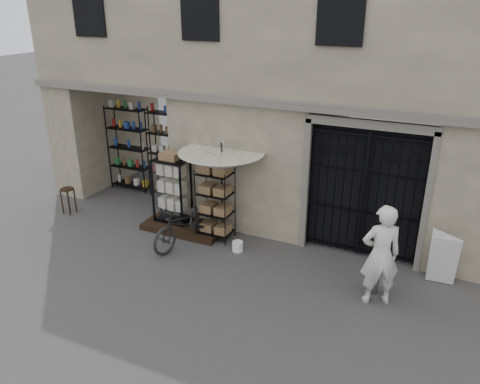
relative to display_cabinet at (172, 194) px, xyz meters
The scene contains 15 objects.
ground 3.33m from the display_cabinet, 31.04° to the right, with size 80.00×80.00×0.00m, color black.
main_building 5.12m from the display_cabinet, 40.39° to the left, with size 14.00×4.00×9.00m, color tan.
shop_recess 2.18m from the display_cabinet, 146.79° to the left, with size 3.00×1.70×3.00m, color black.
shop_shelving 2.46m from the display_cabinet, 137.55° to the left, with size 2.70×0.50×2.50m, color black.
iron_gate 4.59m from the display_cabinet, ahead, with size 2.50×0.21×3.00m.
step_platform 0.88m from the display_cabinet, 16.83° to the right, with size 2.00×0.90×0.15m, color black.
display_cabinet is the anchor object (origin of this frame).
wire_rack 1.26m from the display_cabinet, ahead, with size 0.82×0.63×1.73m.
market_umbrella 1.78m from the display_cabinet, ahead, with size 1.90×1.93×2.79m.
white_bucket 2.19m from the display_cabinet, 13.67° to the right, with size 0.24×0.24×0.23m, color white.
bicycle 1.34m from the display_cabinet, 41.10° to the right, with size 0.70×1.05×2.00m, color black.
wooden_stool 3.03m from the display_cabinet, behind, with size 0.44×0.44×0.70m.
steel_bollard 5.18m from the display_cabinet, ahead, with size 0.16×0.16×0.86m, color slate.
shopkeeper 5.35m from the display_cabinet, 12.26° to the right, with size 0.72×1.97×0.47m, color silver.
easel_sign 6.23m from the display_cabinet, ahead, with size 0.55×0.63×1.09m.
Camera 1 is at (3.20, -7.25, 5.26)m, focal length 35.00 mm.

